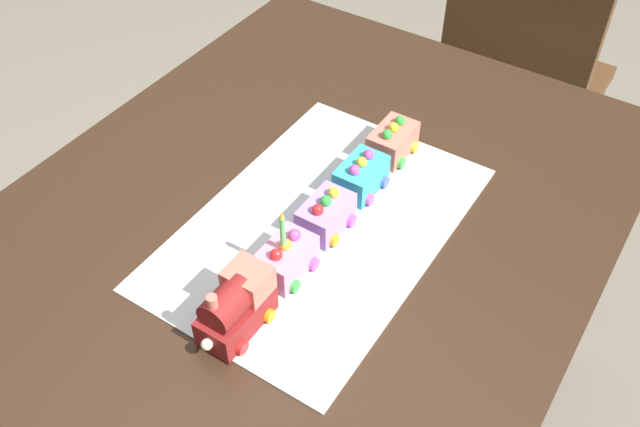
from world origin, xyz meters
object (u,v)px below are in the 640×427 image
Objects in this scene: cake_car_gondola_bubblegum at (286,258)px; cake_car_hopper_turquoise at (361,176)px; cake_car_flatbed_coral at (392,141)px; cake_locomotive at (236,306)px; cake_car_tanker_lavender at (326,215)px; dining_table at (289,272)px; chair at (519,84)px; birthday_candle at (282,228)px.

cake_car_gondola_bubblegum is 1.00× the size of cake_car_hopper_turquoise.
cake_car_hopper_turquoise is 0.12m from cake_car_flatbed_coral.
cake_car_hopper_turquoise is at bearing -0.00° from cake_locomotive.
dining_table is at bearing 130.08° from cake_car_tanker_lavender.
cake_locomotive is 0.37m from cake_car_hopper_turquoise.
cake_car_gondola_bubblegum is 1.00× the size of cake_car_tanker_lavender.
cake_car_tanker_lavender is 0.12m from cake_car_hopper_turquoise.
cake_locomotive is 1.40× the size of cake_car_tanker_lavender.
cake_locomotive is 0.25m from cake_car_tanker_lavender.
chair is at bearing -1.10° from cake_car_gondola_bubblegum.
cake_car_hopper_turquoise is (0.24, 0.00, 0.00)m from cake_car_gondola_bubblegum.
cake_car_tanker_lavender is at bearing -49.92° from dining_table.
cake_car_flatbed_coral is (0.35, 0.00, 0.00)m from cake_car_gondola_bubblegum.
cake_car_gondola_bubblegum is at bearing -0.00° from birthday_candle.
chair is at bearing -1.62° from cake_car_flatbed_coral.
chair is 0.81m from cake_car_flatbed_coral.
dining_table is at bearing 14.32° from cake_locomotive.
cake_locomotive is (-1.24, 0.02, 0.32)m from chair.
birthday_candle reaches higher than cake_car_gondola_bubblegum.
cake_car_flatbed_coral is (0.24, 0.00, 0.00)m from cake_car_tanker_lavender.
cake_car_hopper_turquoise is at bearing 0.00° from cake_car_tanker_lavender.
dining_table is 0.32m from cake_car_flatbed_coral.
cake_car_gondola_bubblegum is at bearing 180.00° from cake_car_flatbed_coral.
cake_car_gondola_bubblegum is (-0.07, -0.05, 0.14)m from dining_table.
cake_locomotive is at bearing 90.13° from chair.
cake_car_flatbed_coral is at bearing -10.51° from dining_table.
dining_table is 0.24m from birthday_candle.
cake_locomotive is 0.14m from birthday_candle.
cake_car_flatbed_coral is 0.37m from birthday_candle.
cake_locomotive is at bearing -165.68° from dining_table.
dining_table is 20.91× the size of birthday_candle.
chair is at bearing -4.05° from dining_table.
cake_car_tanker_lavender is 1.00× the size of cake_car_hopper_turquoise.
dining_table is at bearing 162.20° from cake_car_hopper_turquoise.
cake_car_hopper_turquoise is (-0.87, 0.02, 0.30)m from chair.
birthday_candle is at bearing 180.00° from cake_car_gondola_bubblegum.
cake_car_tanker_lavender is at bearing 180.00° from cake_car_hopper_turquoise.
cake_car_tanker_lavender is (0.12, 0.00, 0.00)m from cake_car_gondola_bubblegum.
cake_locomotive reaches higher than cake_car_hopper_turquoise.
cake_locomotive is (-0.20, -0.05, 0.16)m from dining_table.
cake_car_flatbed_coral is at bearing 0.00° from cake_car_hopper_turquoise.
birthday_candle is at bearing -146.95° from dining_table.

